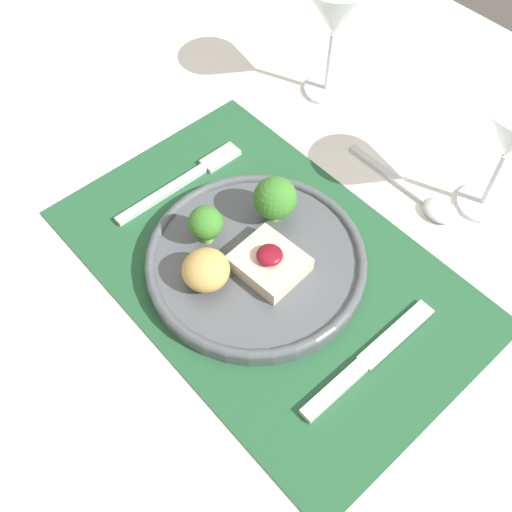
{
  "coord_description": "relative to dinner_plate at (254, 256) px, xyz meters",
  "views": [
    {
      "loc": [
        0.28,
        -0.27,
        1.32
      ],
      "look_at": [
        -0.01,
        -0.01,
        0.75
      ],
      "focal_mm": 42.0,
      "sensor_mm": 36.0,
      "label": 1
    }
  ],
  "objects": [
    {
      "name": "knife",
      "position": [
        0.17,
        -0.0,
        -0.01
      ],
      "size": [
        0.02,
        0.19,
        0.01
      ],
      "rotation": [
        0.0,
        0.0,
        0.02
      ],
      "color": "silver",
      "rests_on": "placemat"
    },
    {
      "name": "ground_plane",
      "position": [
        0.01,
        0.01,
        -0.75
      ],
      "size": [
        8.0,
        8.0,
        0.0
      ],
      "primitive_type": "plane",
      "color": "#4C4742"
    },
    {
      "name": "spoon",
      "position": [
        0.07,
        0.23,
        -0.01
      ],
      "size": [
        0.18,
        0.04,
        0.01
      ],
      "rotation": [
        0.0,
        0.0,
        0.0
      ],
      "color": "silver",
      "rests_on": "dining_table"
    },
    {
      "name": "dinner_plate",
      "position": [
        0.0,
        0.0,
        0.0
      ],
      "size": [
        0.26,
        0.26,
        0.08
      ],
      "color": "#4C5156",
      "rests_on": "placemat"
    },
    {
      "name": "fork",
      "position": [
        -0.16,
        0.03,
        -0.01
      ],
      "size": [
        0.02,
        0.19,
        0.01
      ],
      "rotation": [
        0.0,
        0.0,
        0.02
      ],
      "color": "silver",
      "rests_on": "placemat"
    },
    {
      "name": "dining_table",
      "position": [
        0.01,
        0.01,
        -0.09
      ],
      "size": [
        1.47,
        1.21,
        0.73
      ],
      "color": "white",
      "rests_on": "ground_plane"
    },
    {
      "name": "placemat",
      "position": [
        0.01,
        0.01,
        -0.02
      ],
      "size": [
        0.5,
        0.32,
        0.0
      ],
      "primitive_type": "cube",
      "color": "#235633",
      "rests_on": "dining_table"
    },
    {
      "name": "wine_glass_far",
      "position": [
        -0.16,
        0.29,
        0.11
      ],
      "size": [
        0.1,
        0.1,
        0.17
      ],
      "color": "white",
      "rests_on": "dining_table"
    }
  ]
}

